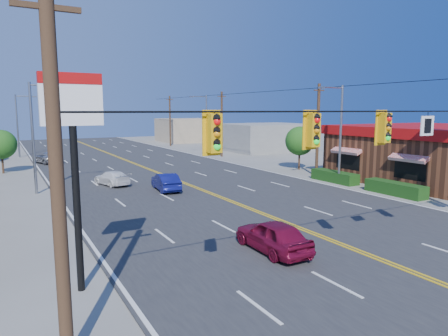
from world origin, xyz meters
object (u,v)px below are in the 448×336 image
signal_span (404,142)px  kfc (430,152)px  car_white (112,179)px  car_silver (47,158)px  pizza_hut_sign (73,137)px  car_magenta (273,237)px  car_blue (166,183)px

signal_span → kfc: 23.47m
car_white → car_silver: car_silver is taller
signal_span → car_silver: signal_span is taller
signal_span → pizza_hut_sign: (-10.88, 4.00, 0.30)m
kfc → car_magenta: size_ratio=4.03×
car_silver → signal_span: bearing=85.4°
car_magenta → car_silver: (-5.33, 36.02, -0.07)m
signal_span → car_white: size_ratio=6.22×
car_magenta → car_white: (-2.20, 18.77, -0.12)m
car_blue → car_silver: car_blue is taller
car_white → car_silver: size_ratio=0.88×
kfc → car_silver: (-28.44, 27.78, -1.76)m
signal_span → car_magenta: (-3.08, 3.76, -4.20)m
car_magenta → car_white: size_ratio=1.04×
kfc → car_blue: 23.26m
car_blue → car_silver: (-6.12, 21.46, -0.03)m
kfc → pizza_hut_sign: size_ratio=2.38×
car_blue → pizza_hut_sign: bearing=65.5°
pizza_hut_sign → car_silver: size_ratio=1.54×
kfc → car_magenta: bearing=-160.4°
signal_span → car_magenta: signal_span is taller
car_blue → car_white: bearing=-48.3°
kfc → car_blue: size_ratio=4.12×
kfc → car_blue: kfc is taller
signal_span → car_white: (-5.28, 22.54, -4.32)m
car_blue → car_silver: bearing=-67.7°
kfc → car_white: 27.47m
kfc → car_magenta: 24.59m
kfc → car_blue: (-22.32, 6.33, -1.73)m
kfc → car_silver: 39.80m
kfc → car_white: kfc is taller
kfc → car_magenta: (-23.10, -8.24, -1.69)m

